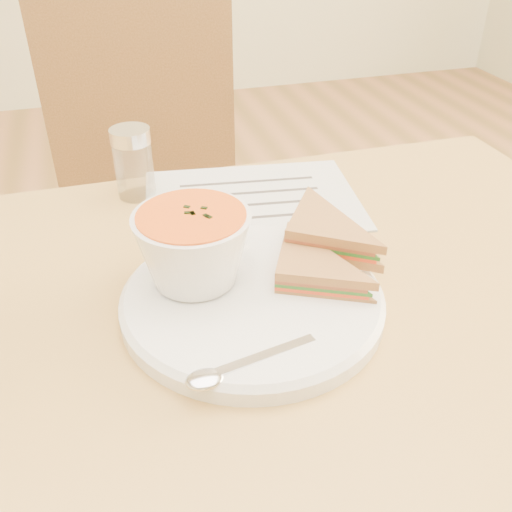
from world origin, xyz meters
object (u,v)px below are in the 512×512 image
object	(u,v)px
chair_far	(142,240)
condiment_shaker	(134,163)
soup_bowl	(194,251)
plate	(252,301)

from	to	relation	value
chair_far	condiment_shaker	bearing A→B (deg)	100.35
soup_bowl	chair_far	bearing A→B (deg)	91.70
chair_far	plate	bearing A→B (deg)	109.67
soup_bowl	plate	bearing A→B (deg)	-34.86
chair_far	soup_bowl	size ratio (longest dim) A/B	7.77
plate	condiment_shaker	bearing A→B (deg)	106.61
plate	chair_far	bearing A→B (deg)	96.42
plate	condiment_shaker	xyz separation A→B (m)	(-0.09, 0.29, 0.04)
plate	soup_bowl	xyz separation A→B (m)	(-0.05, 0.04, 0.05)
chair_far	soup_bowl	bearing A→B (deg)	104.94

